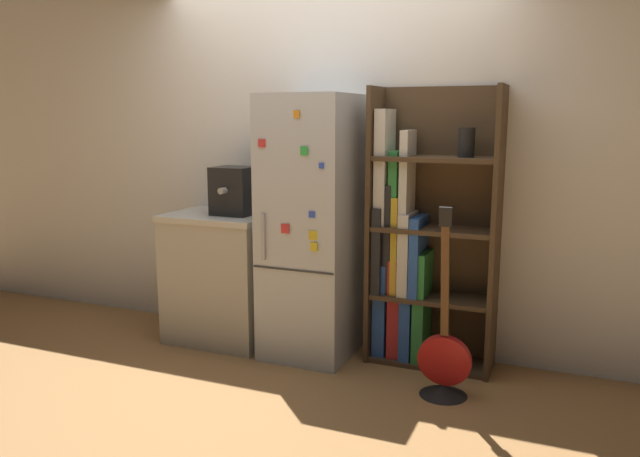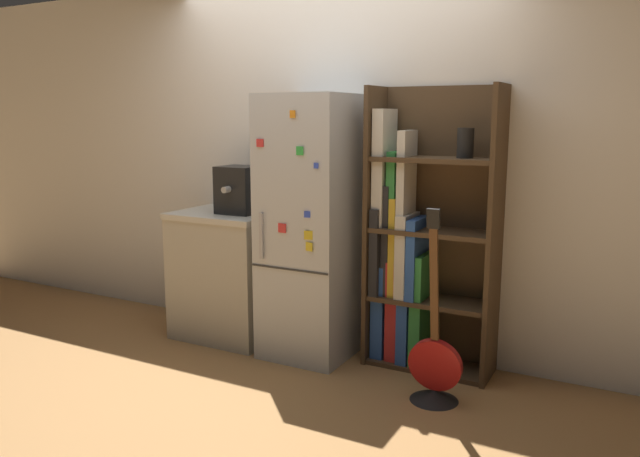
# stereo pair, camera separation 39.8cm
# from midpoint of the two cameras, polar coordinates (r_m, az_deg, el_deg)

# --- Properties ---
(ground_plane) EXTENTS (16.00, 16.00, 0.00)m
(ground_plane) POSITION_cam_midpoint_polar(r_m,az_deg,el_deg) (4.29, -4.35, -11.94)
(ground_plane) COLOR #A87542
(wall_back) EXTENTS (8.00, 0.05, 2.60)m
(wall_back) POSITION_cam_midpoint_polar(r_m,az_deg,el_deg) (4.41, -1.76, 6.12)
(wall_back) COLOR white
(wall_back) RESTS_ON ground_plane
(refrigerator) EXTENTS (0.57, 0.61, 1.76)m
(refrigerator) POSITION_cam_midpoint_polar(r_m,az_deg,el_deg) (4.18, -3.55, 0.05)
(refrigerator) COLOR silver
(refrigerator) RESTS_ON ground_plane
(bookshelf) EXTENTS (0.81, 0.34, 1.80)m
(bookshelf) POSITION_cam_midpoint_polar(r_m,az_deg,el_deg) (4.09, 6.11, -1.69)
(bookshelf) COLOR #4C3823
(bookshelf) RESTS_ON ground_plane
(kitchen_counter) EXTENTS (0.75, 0.59, 0.93)m
(kitchen_counter) POSITION_cam_midpoint_polar(r_m,az_deg,el_deg) (4.62, -11.33, -4.36)
(kitchen_counter) COLOR #BCB7A8
(kitchen_counter) RESTS_ON ground_plane
(espresso_machine) EXTENTS (0.28, 0.31, 0.34)m
(espresso_machine) POSITION_cam_midpoint_polar(r_m,az_deg,el_deg) (4.44, -10.42, 3.40)
(espresso_machine) COLOR black
(espresso_machine) RESTS_ON kitchen_counter
(guitar) EXTENTS (0.31, 0.28, 1.14)m
(guitar) POSITION_cam_midpoint_polar(r_m,az_deg,el_deg) (3.75, 8.24, -12.60)
(guitar) COLOR black
(guitar) RESTS_ON ground_plane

